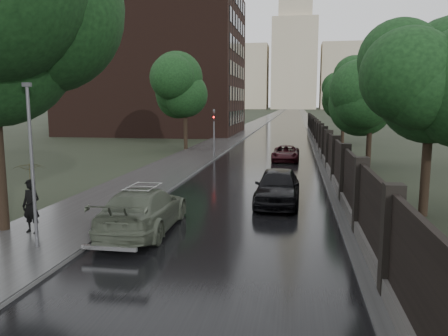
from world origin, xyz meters
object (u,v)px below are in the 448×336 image
at_px(tree_right_a, 431,92).
at_px(lamp_post, 32,166).
at_px(tree_right_b, 371,97).
at_px(volga_sedan, 143,209).
at_px(pedestrian_umbrella, 29,177).
at_px(tree_left_far, 185,95).
at_px(tree_right_c, 344,99).
at_px(car_right_near, 278,186).
at_px(car_right_far, 286,153).
at_px(traffic_light, 214,129).

bearing_deg(tree_right_a, lamp_post, -153.26).
bearing_deg(tree_right_b, volga_sedan, -120.24).
bearing_deg(pedestrian_umbrella, tree_right_a, 28.48).
xyz_separation_m(volga_sedan, pedestrian_umbrella, (-3.49, -1.28, 1.28)).
xyz_separation_m(tree_left_far, tree_right_c, (15.50, 10.00, -0.29)).
bearing_deg(tree_left_far, pedestrian_umbrella, -86.66).
relative_size(tree_right_c, volga_sedan, 1.30).
relative_size(tree_right_b, pedestrian_umbrella, 2.45).
distance_m(tree_right_c, car_right_near, 31.77).
xyz_separation_m(tree_right_c, pedestrian_umbrella, (-13.91, -37.16, -2.88)).
height_order(car_right_near, car_right_far, car_right_near).
distance_m(tree_right_c, traffic_light, 19.26).
distance_m(tree_left_far, tree_right_c, 18.45).
xyz_separation_m(traffic_light, car_right_far, (5.90, -1.21, -1.79)).
bearing_deg(volga_sedan, tree_right_b, -122.04).
bearing_deg(tree_right_c, tree_right_b, -90.00).
distance_m(traffic_light, car_right_far, 6.28).
relative_size(volga_sedan, pedestrian_umbrella, 1.88).
height_order(traffic_light, volga_sedan, traffic_light).
xyz_separation_m(tree_right_b, car_right_far, (-5.90, 1.79, -4.34)).
bearing_deg(lamp_post, volga_sedan, 46.60).
relative_size(tree_right_c, traffic_light, 1.75).
relative_size(lamp_post, car_right_far, 1.17).
xyz_separation_m(traffic_light, volga_sedan, (1.38, -20.87, -1.62)).
bearing_deg(car_right_near, tree_right_a, -9.09).
xyz_separation_m(tree_right_a, lamp_post, (-12.90, -6.50, -2.28)).
distance_m(tree_left_far, pedestrian_umbrella, 27.39).
distance_m(tree_left_far, lamp_post, 28.73).
xyz_separation_m(tree_right_b, tree_right_c, (0.00, 18.00, 0.00)).
xyz_separation_m(tree_right_b, lamp_post, (-12.90, -20.50, -2.28)).
xyz_separation_m(tree_right_c, volga_sedan, (-10.42, -35.88, -4.17)).
height_order(tree_right_b, car_right_far, tree_right_b).
height_order(tree_right_b, traffic_light, tree_right_b).
bearing_deg(tree_right_c, volga_sedan, -106.20).
xyz_separation_m(tree_left_far, car_right_far, (9.60, -6.21, -4.63)).
distance_m(tree_left_far, tree_right_b, 17.45).
bearing_deg(car_right_near, tree_right_c, 80.25).
distance_m(tree_right_c, pedestrian_umbrella, 39.78).
distance_m(tree_right_a, pedestrian_umbrella, 15.12).
height_order(tree_right_a, tree_right_c, same).
relative_size(tree_right_c, lamp_post, 1.37).
bearing_deg(tree_left_far, traffic_light, -53.53).
bearing_deg(tree_right_c, tree_left_far, -147.17).
xyz_separation_m(tree_right_a, car_right_near, (-5.90, 1.06, -4.14)).
bearing_deg(tree_right_c, car_right_near, -100.79).
height_order(tree_left_far, tree_right_c, tree_left_far).
distance_m(tree_right_b, tree_right_c, 18.00).
relative_size(tree_right_a, tree_right_b, 1.00).
distance_m(tree_right_b, traffic_light, 12.44).
xyz_separation_m(tree_left_far, pedestrian_umbrella, (1.59, -27.16, -3.18)).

